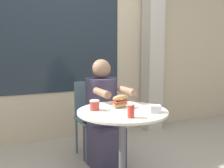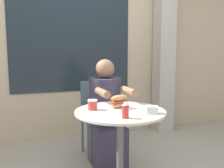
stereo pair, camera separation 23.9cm
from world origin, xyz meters
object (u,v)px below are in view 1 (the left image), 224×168
drink_cup (95,105)px  condiment_bottle (131,110)px  cafe_table (122,132)px  sandwich_on_plate (120,103)px  seated_diner (103,120)px  diner_chair (91,111)px

drink_cup → condiment_bottle: (0.17, -0.34, 0.02)m
cafe_table → sandwich_on_plate: sandwich_on_plate is taller
drink_cup → condiment_bottle: bearing=-63.9°
seated_diner → condiment_bottle: size_ratio=8.86×
cafe_table → diner_chair: diner_chair is taller
diner_chair → seated_diner: seated_diner is taller
condiment_bottle → drink_cup: bearing=116.1°
diner_chair → condiment_bottle: bearing=82.8°
seated_diner → condiment_bottle: bearing=80.3°
diner_chair → drink_cup: bearing=69.6°
cafe_table → sandwich_on_plate: 0.26m
cafe_table → condiment_bottle: 0.35m
sandwich_on_plate → drink_cup: bearing=172.8°
drink_cup → seated_diner: bearing=59.5°
drink_cup → condiment_bottle: size_ratio=0.68×
seated_diner → sandwich_on_plate: bearing=83.0°
diner_chair → drink_cup: diner_chair is taller
cafe_table → seated_diner: 0.58m
diner_chair → sandwich_on_plate: size_ratio=3.80×
cafe_table → condiment_bottle: (-0.05, -0.23, 0.26)m
diner_chair → sandwich_on_plate: 0.88m
seated_diner → drink_cup: seated_diner is taller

